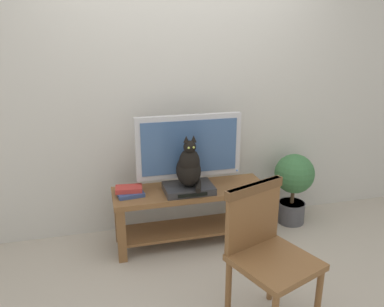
{
  "coord_description": "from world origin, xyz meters",
  "views": [
    {
      "loc": [
        -0.75,
        -2.46,
        1.82
      ],
      "look_at": [
        -0.0,
        0.44,
        0.85
      ],
      "focal_mm": 35.67,
      "sensor_mm": 36.0,
      "label": 1
    }
  ],
  "objects_px": {
    "tv": "(189,149)",
    "book_stack": "(130,191)",
    "media_box": "(189,188)",
    "potted_plant": "(294,182)",
    "cat": "(189,167)",
    "tv_stand": "(191,205)",
    "wooden_chair": "(265,246)"
  },
  "relations": [
    {
      "from": "wooden_chair",
      "to": "tv",
      "type": "bearing_deg",
      "value": 100.34
    },
    {
      "from": "tv",
      "to": "media_box",
      "type": "relative_size",
      "value": 2.2
    },
    {
      "from": "cat",
      "to": "potted_plant",
      "type": "height_order",
      "value": "cat"
    },
    {
      "from": "tv_stand",
      "to": "tv",
      "type": "xyz_separation_m",
      "value": [
        0.0,
        0.05,
        0.5
      ]
    },
    {
      "from": "media_box",
      "to": "book_stack",
      "type": "height_order",
      "value": "book_stack"
    },
    {
      "from": "wooden_chair",
      "to": "book_stack",
      "type": "xyz_separation_m",
      "value": [
        -0.73,
        1.07,
        -0.01
      ]
    },
    {
      "from": "media_box",
      "to": "cat",
      "type": "height_order",
      "value": "cat"
    },
    {
      "from": "tv",
      "to": "media_box",
      "type": "bearing_deg",
      "value": -106.17
    },
    {
      "from": "tv_stand",
      "to": "tv",
      "type": "distance_m",
      "value": 0.51
    },
    {
      "from": "potted_plant",
      "to": "book_stack",
      "type": "bearing_deg",
      "value": -176.41
    },
    {
      "from": "cat",
      "to": "wooden_chair",
      "type": "bearing_deg",
      "value": -76.81
    },
    {
      "from": "cat",
      "to": "book_stack",
      "type": "distance_m",
      "value": 0.53
    },
    {
      "from": "tv",
      "to": "media_box",
      "type": "distance_m",
      "value": 0.34
    },
    {
      "from": "tv_stand",
      "to": "media_box",
      "type": "xyz_separation_m",
      "value": [
        -0.03,
        -0.05,
        0.19
      ]
    },
    {
      "from": "tv_stand",
      "to": "cat",
      "type": "bearing_deg",
      "value": -114.45
    },
    {
      "from": "wooden_chair",
      "to": "cat",
      "type": "bearing_deg",
      "value": 103.19
    },
    {
      "from": "book_stack",
      "to": "potted_plant",
      "type": "bearing_deg",
      "value": 3.59
    },
    {
      "from": "tv_stand",
      "to": "media_box",
      "type": "height_order",
      "value": "media_box"
    },
    {
      "from": "tv",
      "to": "book_stack",
      "type": "xyz_separation_m",
      "value": [
        -0.52,
        -0.05,
        -0.31
      ]
    },
    {
      "from": "wooden_chair",
      "to": "potted_plant",
      "type": "distance_m",
      "value": 1.45
    },
    {
      "from": "media_box",
      "to": "potted_plant",
      "type": "height_order",
      "value": "potted_plant"
    },
    {
      "from": "media_box",
      "to": "potted_plant",
      "type": "bearing_deg",
      "value": 8.04
    },
    {
      "from": "tv",
      "to": "potted_plant",
      "type": "relative_size",
      "value": 1.3
    },
    {
      "from": "tv_stand",
      "to": "potted_plant",
      "type": "distance_m",
      "value": 1.06
    },
    {
      "from": "book_stack",
      "to": "potted_plant",
      "type": "xyz_separation_m",
      "value": [
        1.57,
        0.1,
        -0.12
      ]
    },
    {
      "from": "wooden_chair",
      "to": "potted_plant",
      "type": "xyz_separation_m",
      "value": [
        0.84,
        1.17,
        -0.12
      ]
    },
    {
      "from": "tv",
      "to": "wooden_chair",
      "type": "bearing_deg",
      "value": -79.66
    },
    {
      "from": "tv",
      "to": "potted_plant",
      "type": "distance_m",
      "value": 1.14
    },
    {
      "from": "media_box",
      "to": "book_stack",
      "type": "distance_m",
      "value": 0.49
    },
    {
      "from": "tv_stand",
      "to": "wooden_chair",
      "type": "height_order",
      "value": "wooden_chair"
    },
    {
      "from": "tv_stand",
      "to": "potted_plant",
      "type": "height_order",
      "value": "potted_plant"
    },
    {
      "from": "tv",
      "to": "book_stack",
      "type": "height_order",
      "value": "tv"
    }
  ]
}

